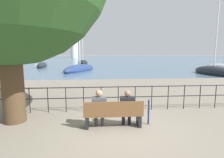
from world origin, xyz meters
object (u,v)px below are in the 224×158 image
at_px(seated_person_right, 127,106).
at_px(sailboat_2, 214,72).
at_px(harbor_lighthouse, 74,40).
at_px(sailboat_1, 80,69).
at_px(sailboat_3, 83,62).
at_px(sailboat_5, 42,65).
at_px(sailboat_0, 36,61).
at_px(closed_umbrella, 149,110).
at_px(seated_person_left, 99,107).
at_px(sailboat_4, 223,67).
at_px(park_bench, 113,114).

xyz_separation_m(seated_person_right, sailboat_2, (12.82, 14.10, -0.35)).
bearing_deg(harbor_lighthouse, sailboat_2, -74.75).
bearing_deg(sailboat_1, sailboat_3, 115.42).
bearing_deg(sailboat_5, sailboat_1, -59.21).
distance_m(sailboat_0, harbor_lighthouse, 79.77).
bearing_deg(closed_umbrella, sailboat_1, 101.99).
xyz_separation_m(seated_person_left, harbor_lighthouse, (-16.77, 126.01, 11.76)).
height_order(sailboat_0, sailboat_4, sailboat_4).
height_order(sailboat_2, sailboat_5, sailboat_5).
relative_size(seated_person_left, sailboat_3, 0.11).
height_order(park_bench, closed_umbrella, park_bench).
xyz_separation_m(sailboat_2, sailboat_3, (-17.40, 25.15, 0.02)).
xyz_separation_m(seated_person_right, sailboat_4, (20.47, 22.54, -0.38)).
bearing_deg(park_bench, harbor_lighthouse, 97.78).
relative_size(park_bench, seated_person_left, 1.53).
distance_m(seated_person_right, harbor_lighthouse, 127.79).
relative_size(sailboat_1, sailboat_2, 1.33).
relative_size(sailboat_1, sailboat_3, 1.09).
height_order(seated_person_left, sailboat_1, sailboat_1).
xyz_separation_m(sailboat_3, sailboat_4, (25.05, -16.71, -0.05)).
bearing_deg(sailboat_2, sailboat_1, 158.64).
distance_m(sailboat_1, harbor_lighthouse, 107.79).
height_order(sailboat_3, harbor_lighthouse, harbor_lighthouse).
xyz_separation_m(sailboat_0, sailboat_4, (39.12, -24.63, -0.05)).
distance_m(park_bench, sailboat_2, 19.43).
bearing_deg(sailboat_1, sailboat_4, 28.49).
bearing_deg(sailboat_4, closed_umbrella, -131.02).
distance_m(sailboat_2, harbor_lighthouse, 116.63).
xyz_separation_m(seated_person_left, sailboat_1, (-2.53, 19.86, -0.35)).
distance_m(park_bench, closed_umbrella, 1.22).
bearing_deg(park_bench, sailboat_3, 95.98).
bearing_deg(sailboat_2, sailboat_3, 122.81).
bearing_deg(seated_person_left, sailboat_3, 95.32).
relative_size(sailboat_0, sailboat_3, 0.77).
height_order(sailboat_1, sailboat_4, sailboat_1).
distance_m(closed_umbrella, sailboat_5, 31.47).
distance_m(park_bench, seated_person_right, 0.52).
bearing_deg(seated_person_right, sailboat_3, 96.65).
xyz_separation_m(sailboat_3, harbor_lighthouse, (-13.11, 86.76, 12.10)).
relative_size(park_bench, seated_person_right, 1.56).
bearing_deg(sailboat_2, sailboat_0, 131.72).
distance_m(seated_person_right, sailboat_1, 20.16).
xyz_separation_m(seated_person_left, sailboat_0, (-17.73, 47.17, -0.35)).
distance_m(park_bench, sailboat_3, 39.54).
xyz_separation_m(sailboat_1, harbor_lighthouse, (-14.23, 106.15, 12.11)).
xyz_separation_m(seated_person_left, closed_umbrella, (1.67, 0.08, -0.19)).
height_order(seated_person_right, sailboat_5, sailboat_5).
height_order(sailboat_3, sailboat_4, sailboat_4).
xyz_separation_m(seated_person_right, sailboat_1, (-3.45, 19.86, -0.34)).
relative_size(seated_person_left, sailboat_2, 0.14).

